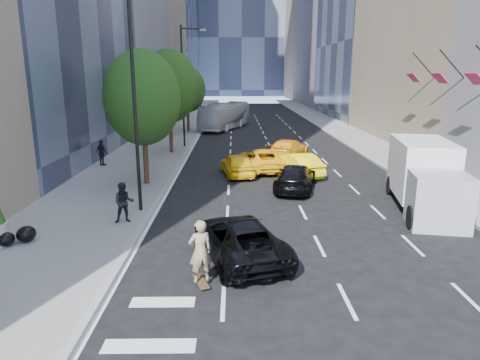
{
  "coord_description": "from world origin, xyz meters",
  "views": [
    {
      "loc": [
        -2.17,
        -14.87,
        6.24
      ],
      "look_at": [
        -1.92,
        3.82,
        1.6
      ],
      "focal_mm": 32.0,
      "sensor_mm": 36.0,
      "label": 1
    }
  ],
  "objects_px": {
    "skateboarder": "(200,255)",
    "black_sedan_lincoln": "(240,238)",
    "black_sedan_mercedes": "(295,177)",
    "city_bus": "(225,116)",
    "box_truck": "(425,176)"
  },
  "relations": [
    {
      "from": "black_sedan_lincoln",
      "to": "black_sedan_mercedes",
      "type": "distance_m",
      "value": 9.55
    },
    {
      "from": "black_sedan_mercedes",
      "to": "black_sedan_lincoln",
      "type": "bearing_deg",
      "value": 84.96
    },
    {
      "from": "black_sedan_lincoln",
      "to": "black_sedan_mercedes",
      "type": "height_order",
      "value": "black_sedan_lincoln"
    },
    {
      "from": "box_truck",
      "to": "black_sedan_mercedes",
      "type": "bearing_deg",
      "value": 157.42
    },
    {
      "from": "skateboarder",
      "to": "box_truck",
      "type": "relative_size",
      "value": 0.28
    },
    {
      "from": "black_sedan_lincoln",
      "to": "city_bus",
      "type": "relative_size",
      "value": 0.47
    },
    {
      "from": "skateboarder",
      "to": "box_truck",
      "type": "xyz_separation_m",
      "value": [
        9.93,
        7.38,
        0.64
      ]
    },
    {
      "from": "city_bus",
      "to": "box_truck",
      "type": "height_order",
      "value": "box_truck"
    },
    {
      "from": "black_sedan_lincoln",
      "to": "box_truck",
      "type": "relative_size",
      "value": 0.74
    },
    {
      "from": "skateboarder",
      "to": "black_sedan_lincoln",
      "type": "height_order",
      "value": "skateboarder"
    },
    {
      "from": "city_bus",
      "to": "black_sedan_mercedes",
      "type": "bearing_deg",
      "value": -61.61
    },
    {
      "from": "black_sedan_mercedes",
      "to": "city_bus",
      "type": "relative_size",
      "value": 0.45
    },
    {
      "from": "black_sedan_mercedes",
      "to": "box_truck",
      "type": "bearing_deg",
      "value": 161.34
    },
    {
      "from": "skateboarder",
      "to": "black_sedan_lincoln",
      "type": "distance_m",
      "value": 2.35
    },
    {
      "from": "city_bus",
      "to": "skateboarder",
      "type": "bearing_deg",
      "value": -70.77
    }
  ]
}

